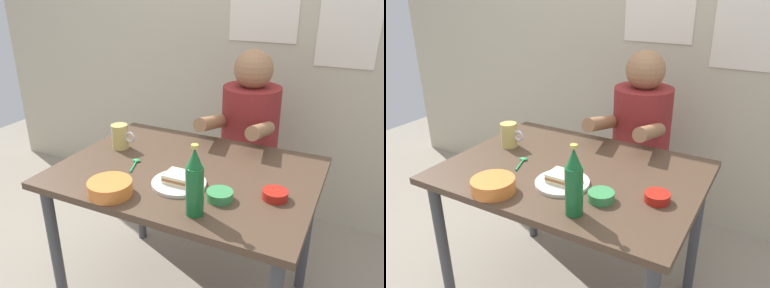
# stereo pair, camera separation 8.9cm
# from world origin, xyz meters

# --- Properties ---
(wall_back) EXTENTS (4.40, 0.09, 2.60)m
(wall_back) POSITION_xyz_m (0.00, 1.05, 1.30)
(wall_back) COLOR #BCB299
(wall_back) RESTS_ON ground
(dining_table) EXTENTS (1.10, 0.80, 0.74)m
(dining_table) POSITION_xyz_m (0.00, 0.00, 0.65)
(dining_table) COLOR #4C3828
(dining_table) RESTS_ON ground
(stool) EXTENTS (0.34, 0.34, 0.45)m
(stool) POSITION_xyz_m (0.08, 0.63, 0.35)
(stool) COLOR #4C4C51
(stool) RESTS_ON ground
(person_seated) EXTENTS (0.33, 0.56, 0.72)m
(person_seated) POSITION_xyz_m (0.08, 0.62, 0.77)
(person_seated) COLOR maroon
(person_seated) RESTS_ON stool
(plate_orange) EXTENTS (0.22, 0.22, 0.01)m
(plate_orange) POSITION_xyz_m (0.03, -0.14, 0.75)
(plate_orange) COLOR silver
(plate_orange) RESTS_ON dining_table
(sandwich) EXTENTS (0.11, 0.09, 0.04)m
(sandwich) POSITION_xyz_m (0.03, -0.14, 0.77)
(sandwich) COLOR beige
(sandwich) RESTS_ON plate_orange
(beer_mug) EXTENTS (0.13, 0.08, 0.12)m
(beer_mug) POSITION_xyz_m (-0.39, 0.07, 0.80)
(beer_mug) COLOR #D1BC66
(beer_mug) RESTS_ON dining_table
(beer_bottle) EXTENTS (0.06, 0.06, 0.26)m
(beer_bottle) POSITION_xyz_m (0.18, -0.29, 0.86)
(beer_bottle) COLOR #19602D
(beer_bottle) RESTS_ON dining_table
(soup_bowl_orange) EXTENTS (0.17, 0.17, 0.05)m
(soup_bowl_orange) POSITION_xyz_m (-0.17, -0.31, 0.77)
(soup_bowl_orange) COLOR orange
(soup_bowl_orange) RESTS_ON dining_table
(sambal_bowl_red) EXTENTS (0.10, 0.10, 0.03)m
(sambal_bowl_red) POSITION_xyz_m (0.40, -0.07, 0.76)
(sambal_bowl_red) COLOR #B21E14
(sambal_bowl_red) RESTS_ON dining_table
(dip_bowl_green) EXTENTS (0.10, 0.10, 0.03)m
(dip_bowl_green) POSITION_xyz_m (0.22, -0.17, 0.76)
(dip_bowl_green) COLOR #388C4C
(dip_bowl_green) RESTS_ON dining_table
(spoon) EXTENTS (0.06, 0.12, 0.01)m
(spoon) POSITION_xyz_m (-0.23, -0.05, 0.75)
(spoon) COLOR #26A559
(spoon) RESTS_ON dining_table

